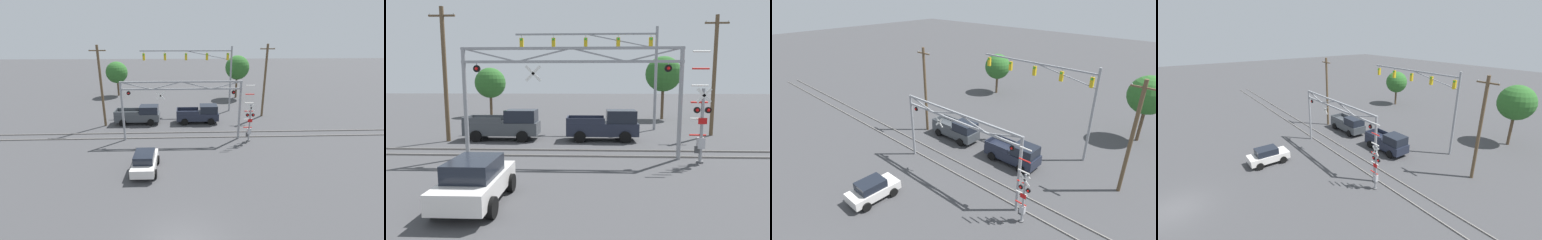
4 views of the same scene
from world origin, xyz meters
TOP-DOWN VIEW (x-y plane):
  - ground_plane at (0.00, 0.00)m, footprint 200.00×200.00m
  - rail_track_near at (0.00, 14.64)m, footprint 80.00×0.08m
  - rail_track_far at (0.00, 16.08)m, footprint 80.00×0.08m
  - crossing_gantry at (-0.02, 14.36)m, footprint 11.85×0.27m
  - crossing_signal_mast at (6.69, 13.65)m, footprint 1.06×0.35m
  - traffic_signal_span at (3.33, 24.32)m, footprint 12.11×0.39m
  - pickup_truck_lead at (2.18, 19.48)m, footprint 5.03×2.14m
  - pickup_truck_following at (-4.99, 19.46)m, footprint 5.24×2.14m
  - sedan_waiting at (-2.91, 8.07)m, footprint 2.02×3.83m
  - utility_pole_left at (-9.00, 18.73)m, footprint 1.80×0.28m
  - utility_pole_right at (10.50, 21.79)m, footprint 1.80×0.28m
  - background_tree_beyond_span at (-11.03, 34.19)m, footprint 3.63×3.63m
  - background_tree_far_left_verge at (9.09, 32.00)m, footprint 3.89×3.89m

SIDE VIEW (x-z plane):
  - ground_plane at x=0.00m, z-range 0.00..0.00m
  - rail_track_near at x=0.00m, z-range 0.00..0.10m
  - rail_track_far at x=0.00m, z-range 0.00..0.10m
  - sedan_waiting at x=-2.91m, z-range 0.02..1.63m
  - pickup_truck_lead at x=2.18m, z-range -0.03..2.16m
  - pickup_truck_following at x=-4.99m, z-range -0.02..2.16m
  - crossing_signal_mast at x=6.69m, z-range -0.86..4.87m
  - background_tree_beyond_span at x=-11.03m, z-range 1.09..6.92m
  - crossing_gantry at x=-0.02m, z-range 1.26..7.27m
  - utility_pole_right at x=10.50m, z-range 0.15..9.30m
  - utility_pole_left at x=-9.00m, z-range 0.15..9.34m
  - background_tree_far_left_verge at x=9.09m, z-range 1.51..8.47m
  - traffic_signal_span at x=3.33m, z-range 1.88..10.66m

